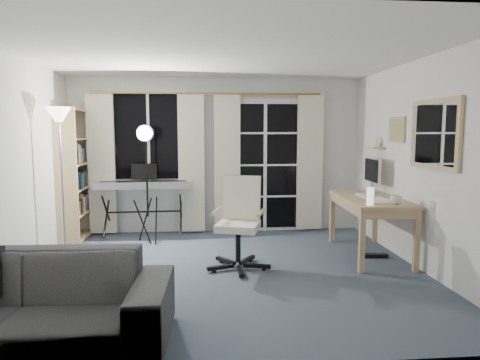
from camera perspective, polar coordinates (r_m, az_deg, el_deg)
name	(u,v)px	position (r m, az deg, el deg)	size (l,w,h in m)	color
floor	(224,272)	(4.97, -2.19, -12.15)	(4.50, 4.00, 0.02)	#3A4754
window	(149,136)	(6.73, -12.08, 5.70)	(1.20, 0.08, 1.40)	white
french_door	(265,166)	(6.77, 3.32, 1.81)	(1.32, 0.09, 2.11)	white
curtains	(209,163)	(6.60, -4.21, 2.29)	(3.60, 0.07, 2.13)	gold
bookshelf	(73,178)	(6.72, -21.38, 0.31)	(0.31, 0.89, 1.91)	tan
torchiere_lamp	(60,137)	(5.70, -22.93, 5.28)	(0.34, 0.34, 1.87)	#B2B2B7
keyboard_piano	(144,186)	(6.51, -12.73, -0.73)	(1.42, 0.71, 1.02)	black
studio_light	(146,147)	(6.03, -12.47, 4.32)	(0.30, 0.34, 1.70)	black
office_chair	(240,213)	(5.01, 0.03, -4.48)	(0.74, 0.74, 1.06)	black
desk	(370,205)	(5.65, 16.98, -3.16)	(0.77, 1.44, 0.75)	tan
monitor	(372,171)	(6.09, 17.24, 1.10)	(0.19, 0.54, 0.47)	silver
desk_clutter	(372,214)	(5.43, 17.15, -4.29)	(0.47, 0.85, 0.95)	white
mug	(396,199)	(5.21, 20.10, -2.35)	(0.12, 0.10, 0.12)	silver
wall_mirror	(434,134)	(4.99, 24.47, 5.58)	(0.04, 0.94, 0.74)	tan
framed_print	(397,130)	(5.80, 20.18, 6.32)	(0.03, 0.42, 0.32)	tan
wall_shelf	(375,144)	(6.23, 17.59, 4.63)	(0.16, 0.30, 0.18)	tan
sofa	(13,287)	(3.64, -28.06, -12.50)	(2.29, 0.75, 0.89)	#272729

